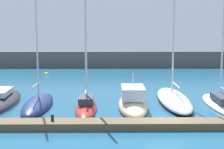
{
  "coord_description": "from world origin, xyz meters",
  "views": [
    {
      "loc": [
        -4.05,
        -22.76,
        6.59
      ],
      "look_at": [
        -3.77,
        3.29,
        2.95
      ],
      "focal_mm": 53.66,
      "sensor_mm": 36.0,
      "label": 1
    }
  ],
  "objects_px": {
    "sailboat_ivory_sixth": "(223,103)",
    "mooring_buoy_yellow": "(46,75)",
    "motorboat_sand_fourth": "(133,103)",
    "sailboat_navy_second": "(38,104)",
    "sailboat_white_fifth": "(174,99)",
    "sailboat_red_third": "(86,105)",
    "dock_bollard": "(52,118)"
  },
  "relations": [
    {
      "from": "sailboat_white_fifth",
      "to": "sailboat_red_third",
      "type": "bearing_deg",
      "value": 105.95
    },
    {
      "from": "sailboat_red_third",
      "to": "mooring_buoy_yellow",
      "type": "distance_m",
      "value": 21.59
    },
    {
      "from": "sailboat_navy_second",
      "to": "sailboat_red_third",
      "type": "relative_size",
      "value": 1.03
    },
    {
      "from": "sailboat_red_third",
      "to": "sailboat_ivory_sixth",
      "type": "distance_m",
      "value": 11.51
    },
    {
      "from": "mooring_buoy_yellow",
      "to": "sailboat_navy_second",
      "type": "bearing_deg",
      "value": -81.6
    },
    {
      "from": "sailboat_red_third",
      "to": "sailboat_ivory_sixth",
      "type": "height_order",
      "value": "sailboat_ivory_sixth"
    },
    {
      "from": "sailboat_white_fifth",
      "to": "sailboat_navy_second",
      "type": "bearing_deg",
      "value": 96.51
    },
    {
      "from": "sailboat_red_third",
      "to": "sailboat_white_fifth",
      "type": "bearing_deg",
      "value": -75.77
    },
    {
      "from": "sailboat_navy_second",
      "to": "motorboat_sand_fourth",
      "type": "distance_m",
      "value": 7.93
    },
    {
      "from": "sailboat_white_fifth",
      "to": "mooring_buoy_yellow",
      "type": "xyz_separation_m",
      "value": [
        -14.52,
        18.35,
        -0.43
      ]
    },
    {
      "from": "mooring_buoy_yellow",
      "to": "motorboat_sand_fourth",
      "type": "bearing_deg",
      "value": -61.66
    },
    {
      "from": "sailboat_ivory_sixth",
      "to": "mooring_buoy_yellow",
      "type": "bearing_deg",
      "value": 43.78
    },
    {
      "from": "sailboat_red_third",
      "to": "sailboat_ivory_sixth",
      "type": "xyz_separation_m",
      "value": [
        11.48,
        0.88,
        -0.07
      ]
    },
    {
      "from": "sailboat_white_fifth",
      "to": "sailboat_ivory_sixth",
      "type": "bearing_deg",
      "value": -106.31
    },
    {
      "from": "motorboat_sand_fourth",
      "to": "sailboat_ivory_sixth",
      "type": "height_order",
      "value": "sailboat_ivory_sixth"
    },
    {
      "from": "dock_bollard",
      "to": "mooring_buoy_yellow",
      "type": "bearing_deg",
      "value": 101.27
    },
    {
      "from": "sailboat_ivory_sixth",
      "to": "dock_bollard",
      "type": "bearing_deg",
      "value": 114.41
    },
    {
      "from": "sailboat_navy_second",
      "to": "dock_bollard",
      "type": "bearing_deg",
      "value": -160.33
    },
    {
      "from": "sailboat_ivory_sixth",
      "to": "mooring_buoy_yellow",
      "type": "relative_size",
      "value": 28.28
    },
    {
      "from": "sailboat_red_third",
      "to": "dock_bollard",
      "type": "distance_m",
      "value": 5.43
    },
    {
      "from": "sailboat_navy_second",
      "to": "motorboat_sand_fourth",
      "type": "relative_size",
      "value": 1.6
    },
    {
      "from": "sailboat_navy_second",
      "to": "sailboat_white_fifth",
      "type": "distance_m",
      "value": 11.69
    },
    {
      "from": "sailboat_navy_second",
      "to": "mooring_buoy_yellow",
      "type": "relative_size",
      "value": 18.58
    },
    {
      "from": "sailboat_navy_second",
      "to": "sailboat_red_third",
      "type": "bearing_deg",
      "value": -102.51
    },
    {
      "from": "sailboat_red_third",
      "to": "motorboat_sand_fourth",
      "type": "xyz_separation_m",
      "value": [
        3.82,
        0.39,
        0.08
      ]
    },
    {
      "from": "sailboat_navy_second",
      "to": "dock_bollard",
      "type": "height_order",
      "value": "sailboat_navy_second"
    },
    {
      "from": "sailboat_red_third",
      "to": "sailboat_white_fifth",
      "type": "relative_size",
      "value": 0.73
    },
    {
      "from": "motorboat_sand_fourth",
      "to": "mooring_buoy_yellow",
      "type": "height_order",
      "value": "motorboat_sand_fourth"
    },
    {
      "from": "sailboat_red_third",
      "to": "mooring_buoy_yellow",
      "type": "xyz_separation_m",
      "value": [
        -6.98,
        20.43,
        -0.36
      ]
    },
    {
      "from": "sailboat_white_fifth",
      "to": "mooring_buoy_yellow",
      "type": "height_order",
      "value": "sailboat_white_fifth"
    },
    {
      "from": "dock_bollard",
      "to": "sailboat_ivory_sixth",
      "type": "bearing_deg",
      "value": 23.99
    },
    {
      "from": "dock_bollard",
      "to": "sailboat_navy_second",
      "type": "bearing_deg",
      "value": 110.29
    }
  ]
}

